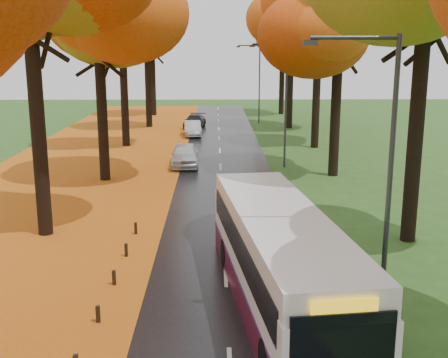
{
  "coord_description": "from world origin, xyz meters",
  "views": [
    {
      "loc": [
        -0.34,
        -6.12,
        7.65
      ],
      "look_at": [
        0.0,
        15.48,
        2.6
      ],
      "focal_mm": 45.0,
      "sensor_mm": 36.0,
      "label": 1
    }
  ],
  "objects_px": {
    "streetlamp_far": "(257,78)",
    "car_white": "(185,155)",
    "car_silver": "(193,128)",
    "bus": "(280,258)",
    "car_dark": "(195,121)",
    "streetlamp_near": "(381,165)",
    "streetlamp_mid": "(282,95)"
  },
  "relations": [
    {
      "from": "streetlamp_far",
      "to": "bus",
      "type": "xyz_separation_m",
      "value": [
        -2.38,
        -42.48,
        -3.14
      ]
    },
    {
      "from": "car_white",
      "to": "car_silver",
      "type": "relative_size",
      "value": 1.1
    },
    {
      "from": "streetlamp_far",
      "to": "bus",
      "type": "bearing_deg",
      "value": -93.21
    },
    {
      "from": "bus",
      "to": "streetlamp_mid",
      "type": "bearing_deg",
      "value": 76.6
    },
    {
      "from": "streetlamp_mid",
      "to": "car_silver",
      "type": "xyz_separation_m",
      "value": [
        -6.3,
        13.36,
        -4.02
      ]
    },
    {
      "from": "streetlamp_mid",
      "to": "car_dark",
      "type": "distance_m",
      "value": 20.07
    },
    {
      "from": "car_white",
      "to": "car_dark",
      "type": "bearing_deg",
      "value": 88.13
    },
    {
      "from": "streetlamp_near",
      "to": "car_silver",
      "type": "bearing_deg",
      "value": 100.1
    },
    {
      "from": "streetlamp_near",
      "to": "bus",
      "type": "xyz_separation_m",
      "value": [
        -2.38,
        1.52,
        -3.14
      ]
    },
    {
      "from": "streetlamp_far",
      "to": "car_silver",
      "type": "distance_m",
      "value": 11.42
    },
    {
      "from": "streetlamp_near",
      "to": "car_dark",
      "type": "bearing_deg",
      "value": 98.81
    },
    {
      "from": "bus",
      "to": "car_silver",
      "type": "bearing_deg",
      "value": 89.83
    },
    {
      "from": "streetlamp_far",
      "to": "car_silver",
      "type": "relative_size",
      "value": 2.0
    },
    {
      "from": "bus",
      "to": "car_dark",
      "type": "distance_m",
      "value": 39.31
    },
    {
      "from": "streetlamp_near",
      "to": "streetlamp_mid",
      "type": "bearing_deg",
      "value": 90.0
    },
    {
      "from": "bus",
      "to": "car_white",
      "type": "bearing_deg",
      "value": 93.91
    },
    {
      "from": "streetlamp_near",
      "to": "bus",
      "type": "bearing_deg",
      "value": 147.47
    },
    {
      "from": "streetlamp_near",
      "to": "streetlamp_far",
      "type": "relative_size",
      "value": 1.0
    },
    {
      "from": "car_silver",
      "to": "streetlamp_near",
      "type": "bearing_deg",
      "value": -85.02
    },
    {
      "from": "streetlamp_mid",
      "to": "car_white",
      "type": "distance_m",
      "value": 7.43
    },
    {
      "from": "bus",
      "to": "car_silver",
      "type": "height_order",
      "value": "bus"
    },
    {
      "from": "streetlamp_far",
      "to": "car_white",
      "type": "distance_m",
      "value": 22.95
    },
    {
      "from": "car_white",
      "to": "car_silver",
      "type": "distance_m",
      "value": 13.08
    },
    {
      "from": "car_white",
      "to": "bus",
      "type": "bearing_deg",
      "value": -81.2
    },
    {
      "from": "streetlamp_far",
      "to": "streetlamp_near",
      "type": "bearing_deg",
      "value": -90.0
    },
    {
      "from": "streetlamp_near",
      "to": "car_silver",
      "type": "height_order",
      "value": "streetlamp_near"
    },
    {
      "from": "streetlamp_mid",
      "to": "streetlamp_far",
      "type": "distance_m",
      "value": 22.0
    },
    {
      "from": "streetlamp_mid",
      "to": "car_white",
      "type": "relative_size",
      "value": 1.82
    },
    {
      "from": "streetlamp_mid",
      "to": "car_white",
      "type": "xyz_separation_m",
      "value": [
        -6.3,
        0.28,
        -3.93
      ]
    },
    {
      "from": "car_white",
      "to": "car_dark",
      "type": "height_order",
      "value": "car_white"
    },
    {
      "from": "car_silver",
      "to": "bus",
      "type": "bearing_deg",
      "value": -88.52
    },
    {
      "from": "streetlamp_far",
      "to": "bus",
      "type": "relative_size",
      "value": 0.71
    }
  ]
}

